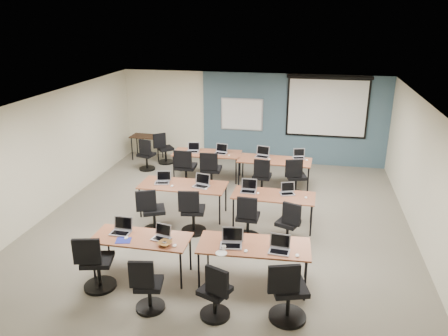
% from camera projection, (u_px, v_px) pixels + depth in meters
% --- Properties ---
extents(floor, '(8.00, 9.00, 0.02)m').
position_uv_depth(floor, '(222.00, 224.00, 9.55)').
color(floor, '#6B6354').
rests_on(floor, ground).
extents(ceiling, '(8.00, 9.00, 0.02)m').
position_uv_depth(ceiling, '(222.00, 102.00, 8.64)').
color(ceiling, white).
rests_on(ceiling, ground).
extents(wall_back, '(8.00, 0.04, 2.70)m').
position_uv_depth(wall_back, '(252.00, 118.00, 13.25)').
color(wall_back, beige).
rests_on(wall_back, ground).
extents(wall_front, '(8.00, 0.04, 2.70)m').
position_uv_depth(wall_front, '(143.00, 296.00, 4.95)').
color(wall_front, beige).
rests_on(wall_front, ground).
extents(wall_left, '(0.04, 9.00, 2.70)m').
position_uv_depth(wall_left, '(49.00, 154.00, 9.84)').
color(wall_left, beige).
rests_on(wall_left, ground).
extents(wall_right, '(0.04, 9.00, 2.70)m').
position_uv_depth(wall_right, '(426.00, 180.00, 8.36)').
color(wall_right, beige).
rests_on(wall_right, ground).
extents(blue_accent_panel, '(5.50, 0.04, 2.70)m').
position_uv_depth(blue_accent_panel, '(293.00, 120.00, 12.99)').
color(blue_accent_panel, '#3D5977').
rests_on(blue_accent_panel, wall_back).
extents(whiteboard, '(1.28, 0.03, 0.98)m').
position_uv_depth(whiteboard, '(242.00, 114.00, 13.20)').
color(whiteboard, silver).
rests_on(whiteboard, wall_back).
extents(projector_screen, '(2.40, 0.10, 1.82)m').
position_uv_depth(projector_screen, '(327.00, 104.00, 12.57)').
color(projector_screen, black).
rests_on(projector_screen, wall_back).
extents(training_table_front_left, '(1.69, 0.70, 0.73)m').
position_uv_depth(training_table_front_left, '(141.00, 240.00, 7.51)').
color(training_table_front_left, '#9E643E').
rests_on(training_table_front_left, floor).
extents(training_table_front_right, '(1.86, 0.78, 0.73)m').
position_uv_depth(training_table_front_right, '(254.00, 247.00, 7.27)').
color(training_table_front_right, olive).
rests_on(training_table_front_right, floor).
extents(training_table_mid_left, '(1.94, 0.81, 0.73)m').
position_uv_depth(training_table_mid_left, '(183.00, 186.00, 9.79)').
color(training_table_mid_left, brown).
rests_on(training_table_mid_left, floor).
extents(training_table_mid_right, '(1.74, 0.73, 0.73)m').
position_uv_depth(training_table_mid_right, '(273.00, 197.00, 9.25)').
color(training_table_mid_right, brown).
rests_on(training_table_mid_right, floor).
extents(training_table_back_left, '(1.86, 0.78, 0.73)m').
position_uv_depth(training_table_back_left, '(207.00, 154.00, 12.00)').
color(training_table_back_left, brown).
rests_on(training_table_back_left, floor).
extents(training_table_back_right, '(1.91, 0.79, 0.73)m').
position_uv_depth(training_table_back_right, '(275.00, 161.00, 11.43)').
color(training_table_back_right, '#945E2B').
rests_on(training_table_back_right, floor).
extents(laptop_0, '(0.34, 0.29, 0.26)m').
position_uv_depth(laptop_0, '(121.00, 229.00, 7.64)').
color(laptop_0, '#B5B5BE').
rests_on(laptop_0, training_table_front_left).
extents(mouse_0, '(0.08, 0.11, 0.03)m').
position_uv_depth(mouse_0, '(126.00, 238.00, 7.45)').
color(mouse_0, white).
rests_on(mouse_0, training_table_front_left).
extents(task_chair_0, '(0.54, 0.54, 1.02)m').
position_uv_depth(task_chair_0, '(96.00, 267.00, 7.19)').
color(task_chair_0, black).
rests_on(task_chair_0, floor).
extents(laptop_1, '(0.30, 0.25, 0.23)m').
position_uv_depth(laptop_1, '(162.00, 235.00, 7.45)').
color(laptop_1, '#B9B9BC').
rests_on(laptop_1, training_table_front_left).
extents(mouse_1, '(0.07, 0.10, 0.04)m').
position_uv_depth(mouse_1, '(175.00, 246.00, 7.20)').
color(mouse_1, white).
rests_on(mouse_1, training_table_front_left).
extents(task_chair_1, '(0.46, 0.46, 0.95)m').
position_uv_depth(task_chair_1, '(147.00, 289.00, 6.67)').
color(task_chair_1, black).
rests_on(task_chair_1, floor).
extents(laptop_2, '(0.36, 0.31, 0.27)m').
position_uv_depth(laptop_2, '(232.00, 241.00, 7.23)').
color(laptop_2, '#A6A6B3').
rests_on(laptop_2, training_table_front_right).
extents(mouse_2, '(0.07, 0.10, 0.03)m').
position_uv_depth(mouse_2, '(246.00, 251.00, 7.04)').
color(mouse_2, white).
rests_on(mouse_2, training_table_front_right).
extents(task_chair_2, '(0.49, 0.47, 0.95)m').
position_uv_depth(task_chair_2, '(215.00, 296.00, 6.50)').
color(task_chair_2, black).
rests_on(task_chair_2, floor).
extents(laptop_3, '(0.33, 0.28, 0.25)m').
position_uv_depth(laptop_3, '(279.00, 247.00, 7.05)').
color(laptop_3, silver).
rests_on(laptop_3, training_table_front_right).
extents(mouse_3, '(0.08, 0.11, 0.04)m').
position_uv_depth(mouse_3, '(297.00, 255.00, 6.91)').
color(mouse_3, white).
rests_on(mouse_3, training_table_front_right).
extents(task_chair_3, '(0.59, 0.57, 1.05)m').
position_uv_depth(task_chair_3, '(287.00, 296.00, 6.44)').
color(task_chair_3, black).
rests_on(task_chair_3, floor).
extents(laptop_4, '(0.33, 0.28, 0.25)m').
position_uv_depth(laptop_4, '(163.00, 180.00, 9.87)').
color(laptop_4, silver).
rests_on(laptop_4, training_table_mid_left).
extents(mouse_4, '(0.08, 0.11, 0.04)m').
position_uv_depth(mouse_4, '(172.00, 186.00, 9.67)').
color(mouse_4, white).
rests_on(mouse_4, training_table_mid_left).
extents(task_chair_4, '(0.55, 0.51, 0.99)m').
position_uv_depth(task_chair_4, '(152.00, 214.00, 9.07)').
color(task_chair_4, black).
rests_on(task_chair_4, floor).
extents(laptop_5, '(0.34, 0.29, 0.26)m').
position_uv_depth(laptop_5, '(202.00, 183.00, 9.68)').
color(laptop_5, '#AEAEB0').
rests_on(laptop_5, training_table_mid_left).
extents(mouse_5, '(0.07, 0.10, 0.03)m').
position_uv_depth(mouse_5, '(206.00, 189.00, 9.51)').
color(mouse_5, white).
rests_on(mouse_5, training_table_mid_left).
extents(task_chair_5, '(0.53, 0.53, 1.01)m').
position_uv_depth(task_chair_5, '(192.00, 215.00, 9.04)').
color(task_chair_5, black).
rests_on(task_chair_5, floor).
extents(laptop_6, '(0.33, 0.28, 0.25)m').
position_uv_depth(laptop_6, '(249.00, 188.00, 9.40)').
color(laptop_6, '#BBBBBB').
rests_on(laptop_6, training_table_mid_right).
extents(mouse_6, '(0.08, 0.10, 0.03)m').
position_uv_depth(mouse_6, '(258.00, 193.00, 9.29)').
color(mouse_6, white).
rests_on(mouse_6, training_table_mid_right).
extents(task_chair_6, '(0.49, 0.49, 0.98)m').
position_uv_depth(task_chair_6, '(248.00, 221.00, 8.80)').
color(task_chair_6, black).
rests_on(task_chair_6, floor).
extents(laptop_7, '(0.30, 0.25, 0.23)m').
position_uv_depth(laptop_7, '(287.00, 191.00, 9.28)').
color(laptop_7, '#A7A7AA').
rests_on(laptop_7, training_table_mid_right).
extents(mouse_7, '(0.07, 0.10, 0.03)m').
position_uv_depth(mouse_7, '(306.00, 197.00, 9.07)').
color(mouse_7, white).
rests_on(mouse_7, training_table_mid_right).
extents(task_chair_7, '(0.48, 0.46, 0.95)m').
position_uv_depth(task_chair_7, '(289.00, 227.00, 8.60)').
color(task_chair_7, black).
rests_on(task_chair_7, floor).
extents(laptop_8, '(0.32, 0.28, 0.25)m').
position_uv_depth(laptop_8, '(193.00, 150.00, 12.06)').
color(laptop_8, '#A9A9A9').
rests_on(laptop_8, training_table_back_left).
extents(mouse_8, '(0.07, 0.10, 0.03)m').
position_uv_depth(mouse_8, '(200.00, 153.00, 11.89)').
color(mouse_8, white).
rests_on(mouse_8, training_table_back_left).
extents(task_chair_8, '(0.58, 0.58, 1.05)m').
position_uv_depth(task_chair_8, '(185.00, 171.00, 11.44)').
color(task_chair_8, black).
rests_on(task_chair_8, floor).
extents(laptop_9, '(0.33, 0.28, 0.25)m').
position_uv_depth(laptop_9, '(221.00, 151.00, 11.93)').
color(laptop_9, silver).
rests_on(laptop_9, training_table_back_left).
extents(mouse_9, '(0.08, 0.10, 0.03)m').
position_uv_depth(mouse_9, '(229.00, 155.00, 11.73)').
color(mouse_9, white).
rests_on(mouse_9, training_table_back_left).
extents(task_chair_9, '(0.57, 0.57, 1.04)m').
position_uv_depth(task_chair_9, '(211.00, 174.00, 11.29)').
color(task_chair_9, black).
rests_on(task_chair_9, floor).
extents(laptop_10, '(0.36, 0.30, 0.27)m').
position_uv_depth(laptop_10, '(263.00, 154.00, 11.65)').
color(laptop_10, '#A5A5AF').
rests_on(laptop_10, training_table_back_right).
extents(mouse_10, '(0.08, 0.11, 0.03)m').
position_uv_depth(mouse_10, '(269.00, 159.00, 11.43)').
color(mouse_10, white).
rests_on(mouse_10, training_table_back_right).
extents(task_chair_10, '(0.49, 0.49, 0.97)m').
position_uv_depth(task_chair_10, '(262.00, 180.00, 10.98)').
color(task_chair_10, black).
rests_on(task_chair_10, floor).
extents(laptop_11, '(0.31, 0.26, 0.23)m').
position_uv_depth(laptop_11, '(299.00, 156.00, 11.55)').
color(laptop_11, '#A7A7A8').
rests_on(laptop_11, training_table_back_right).
extents(mouse_11, '(0.08, 0.11, 0.04)m').
position_uv_depth(mouse_11, '(307.00, 160.00, 11.36)').
color(mouse_11, white).
rests_on(mouse_11, training_table_back_right).
extents(task_chair_11, '(0.53, 0.53, 1.01)m').
position_uv_depth(task_chair_11, '(295.00, 180.00, 10.89)').
color(task_chair_11, black).
rests_on(task_chair_11, floor).
extents(blue_mousepad, '(0.29, 0.26, 0.01)m').
position_uv_depth(blue_mousepad, '(123.00, 241.00, 7.38)').
color(blue_mousepad, navy).
rests_on(blue_mousepad, training_table_front_left).
extents(snack_bowl, '(0.31, 0.31, 0.06)m').
position_uv_depth(snack_bowl, '(165.00, 243.00, 7.24)').
color(snack_bowl, brown).
rests_on(snack_bowl, training_table_front_left).
extents(snack_plate, '(0.22, 0.22, 0.01)m').
position_uv_depth(snack_plate, '(221.00, 253.00, 6.99)').
color(snack_plate, white).
rests_on(snack_plate, training_table_front_right).
extents(coffee_cup, '(0.07, 0.07, 0.06)m').
position_uv_depth(coffee_cup, '(224.00, 248.00, 7.07)').
color(coffee_cup, white).
rests_on(coffee_cup, snack_plate).
extents(utility_table, '(0.97, 0.54, 0.75)m').
position_uv_depth(utility_table, '(147.00, 139.00, 13.57)').
color(utility_table, black).
rests_on(utility_table, floor).
extents(spare_chair_a, '(0.55, 0.48, 0.96)m').
position_uv_depth(spare_chair_a, '(164.00, 151.00, 13.26)').
color(spare_chair_a, black).
rests_on(spare_chair_a, floor).
extents(spare_chair_b, '(0.47, 0.47, 0.96)m').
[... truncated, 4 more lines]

